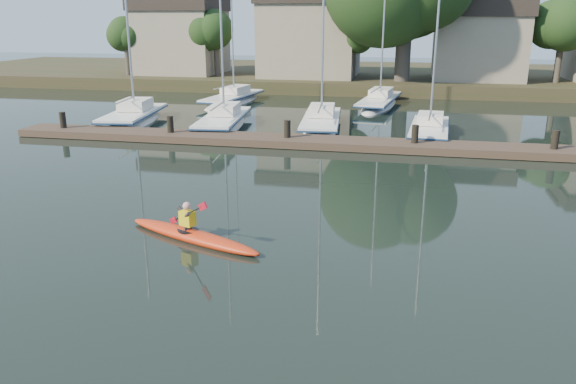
% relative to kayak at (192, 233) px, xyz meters
% --- Properties ---
extents(ground, '(160.00, 160.00, 0.00)m').
position_rel_kayak_xyz_m(ground, '(3.06, -1.57, -0.18)').
color(ground, black).
rests_on(ground, ground).
extents(kayak, '(4.55, 2.33, 1.49)m').
position_rel_kayak_xyz_m(kayak, '(0.00, 0.00, 0.00)').
color(kayak, '#D55010').
rests_on(kayak, ground).
extents(dock, '(34.00, 2.00, 1.80)m').
position_rel_kayak_xyz_m(dock, '(3.06, 12.43, 0.02)').
color(dock, '#483629').
rests_on(dock, ground).
extents(sailboat_0, '(3.40, 8.37, 12.90)m').
position_rel_kayak_xyz_m(sailboat_0, '(-10.07, 16.60, -0.39)').
color(sailboat_0, white).
rests_on(sailboat_0, ground).
extents(sailboat_1, '(3.05, 8.76, 14.03)m').
position_rel_kayak_xyz_m(sailboat_1, '(-4.49, 16.44, -0.37)').
color(sailboat_1, white).
rests_on(sailboat_1, ground).
extents(sailboat_2, '(2.91, 8.99, 14.63)m').
position_rel_kayak_xyz_m(sailboat_2, '(0.97, 17.28, -0.36)').
color(sailboat_2, white).
rests_on(sailboat_2, ground).
extents(sailboat_3, '(2.41, 7.48, 11.89)m').
position_rel_kayak_xyz_m(sailboat_3, '(6.84, 16.16, -0.36)').
color(sailboat_3, white).
rests_on(sailboat_3, ground).
extents(sailboat_5, '(3.15, 8.98, 14.55)m').
position_rel_kayak_xyz_m(sailboat_5, '(-6.76, 25.48, -0.36)').
color(sailboat_5, white).
rests_on(sailboat_5, ground).
extents(sailboat_6, '(3.16, 9.83, 15.35)m').
position_rel_kayak_xyz_m(sailboat_6, '(3.71, 26.16, -0.36)').
color(sailboat_6, white).
rests_on(sailboat_6, ground).
extents(shore, '(90.00, 25.25, 12.75)m').
position_rel_kayak_xyz_m(shore, '(4.67, 38.72, 3.05)').
color(shore, '#2B3219').
rests_on(shore, ground).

